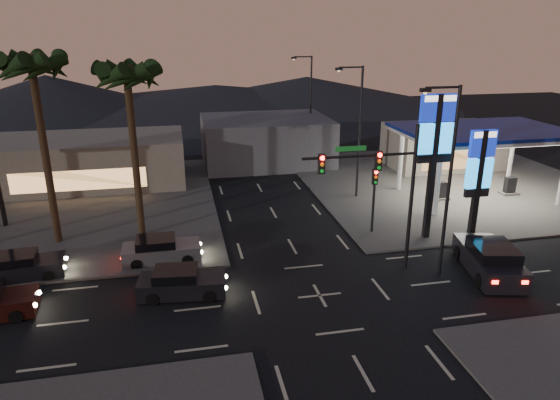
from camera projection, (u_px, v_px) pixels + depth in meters
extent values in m
plane|color=black|center=(320.00, 295.00, 24.74)|extent=(140.00, 140.00, 0.00)
cube|color=#47443F|center=(448.00, 182.00, 42.61)|extent=(24.00, 24.00, 0.12)
cube|color=#47443F|center=(48.00, 209.00, 36.43)|extent=(24.00, 24.00, 0.12)
cylinder|color=silver|center=(438.00, 182.00, 34.37)|extent=(0.36, 0.36, 5.00)
cylinder|color=silver|center=(401.00, 161.00, 39.92)|extent=(0.36, 0.36, 5.00)
cylinder|color=silver|center=(512.00, 155.00, 41.85)|extent=(0.36, 0.36, 5.00)
cube|color=silver|center=(483.00, 132.00, 37.23)|extent=(12.00, 8.00, 0.50)
cube|color=white|center=(482.00, 136.00, 37.32)|extent=(11.60, 7.60, 0.06)
cube|color=navy|center=(483.00, 130.00, 37.18)|extent=(12.20, 8.20, 0.25)
cube|color=black|center=(440.00, 191.00, 38.09)|extent=(0.80, 0.50, 1.40)
cube|color=black|center=(510.00, 186.00, 39.24)|extent=(0.80, 0.50, 1.40)
cube|color=#726B5B|center=(442.00, 146.00, 46.98)|extent=(10.00, 6.00, 4.00)
cube|color=black|center=(432.00, 170.00, 29.99)|extent=(0.35, 0.35, 9.00)
cube|color=#0D1E94|center=(439.00, 108.00, 28.78)|extent=(2.20, 0.30, 1.60)
cube|color=white|center=(440.00, 98.00, 28.60)|extent=(1.98, 0.32, 0.35)
cube|color=#1A97FD|center=(435.00, 138.00, 29.37)|extent=(2.20, 0.30, 1.80)
cube|color=black|center=(433.00, 158.00, 29.76)|extent=(2.09, 0.28, 0.50)
cube|color=black|center=(477.00, 188.00, 29.88)|extent=(0.35, 0.35, 7.00)
cube|color=#0D1E94|center=(483.00, 144.00, 29.00)|extent=(1.60, 0.30, 1.60)
cube|color=white|center=(484.00, 134.00, 28.82)|extent=(1.44, 0.32, 0.35)
cube|color=#1A97FD|center=(479.00, 173.00, 29.58)|extent=(1.60, 0.30, 1.80)
cube|color=black|center=(476.00, 192.00, 29.98)|extent=(1.52, 0.28, 0.50)
cylinder|color=black|center=(411.00, 199.00, 26.34)|extent=(0.20, 0.20, 8.00)
cylinder|color=black|center=(360.00, 156.00, 24.94)|extent=(6.00, 0.14, 0.14)
cube|color=#0C3F14|center=(351.00, 149.00, 24.72)|extent=(1.60, 0.05, 0.25)
cube|color=black|center=(378.00, 161.00, 25.23)|extent=(0.32, 0.25, 1.00)
sphere|color=#FF0C07|center=(380.00, 155.00, 24.99)|extent=(0.22, 0.22, 0.22)
sphere|color=orange|center=(380.00, 162.00, 25.10)|extent=(0.20, 0.20, 0.20)
sphere|color=#0CB226|center=(379.00, 168.00, 25.20)|extent=(0.20, 0.20, 0.20)
cube|color=black|center=(321.00, 164.00, 24.66)|extent=(0.32, 0.25, 1.00)
sphere|color=#FF0C07|center=(322.00, 158.00, 24.41)|extent=(0.22, 0.22, 0.22)
sphere|color=orange|center=(322.00, 165.00, 24.52)|extent=(0.20, 0.20, 0.20)
sphere|color=#0CB226|center=(322.00, 171.00, 24.62)|extent=(0.20, 0.20, 0.20)
cylinder|color=black|center=(373.00, 204.00, 31.62)|extent=(0.16, 0.16, 4.00)
cube|color=black|center=(375.00, 177.00, 31.03)|extent=(0.32, 0.25, 1.00)
sphere|color=#FF0C07|center=(376.00, 172.00, 30.78)|extent=(0.22, 0.22, 0.22)
sphere|color=orange|center=(376.00, 177.00, 30.89)|extent=(0.20, 0.20, 0.20)
sphere|color=#0CB226|center=(376.00, 182.00, 31.00)|extent=(0.20, 0.20, 0.20)
cylinder|color=black|center=(449.00, 185.00, 25.38)|extent=(0.18, 0.18, 10.00)
cylinder|color=black|center=(443.00, 87.00, 23.60)|extent=(1.80, 0.12, 0.12)
cube|color=black|center=(426.00, 90.00, 23.46)|extent=(0.50, 0.25, 0.18)
sphere|color=#FFCC8C|center=(425.00, 93.00, 23.50)|extent=(0.20, 0.20, 0.20)
cylinder|color=black|center=(359.00, 134.00, 37.40)|extent=(0.18, 0.18, 10.00)
cylinder|color=black|center=(351.00, 67.00, 35.63)|extent=(1.80, 0.12, 0.12)
cube|color=black|center=(339.00, 69.00, 35.49)|extent=(0.50, 0.25, 0.18)
sphere|color=#FFCC8C|center=(339.00, 71.00, 35.53)|extent=(0.20, 0.20, 0.20)
cylinder|color=black|center=(311.00, 107.00, 50.36)|extent=(0.18, 0.18, 10.00)
cylinder|color=black|center=(303.00, 57.00, 48.58)|extent=(1.80, 0.12, 0.12)
cube|color=black|center=(294.00, 58.00, 48.44)|extent=(0.50, 0.25, 0.18)
sphere|color=#FFCC8C|center=(294.00, 59.00, 48.48)|extent=(0.20, 0.20, 0.20)
cylinder|color=black|center=(135.00, 158.00, 30.12)|extent=(0.44, 0.44, 10.20)
sphere|color=black|center=(126.00, 72.00, 28.45)|extent=(0.90, 0.90, 0.90)
cone|color=black|center=(150.00, 77.00, 28.80)|extent=(0.90, 2.74, 1.91)
cone|color=black|center=(144.00, 75.00, 29.58)|extent=(2.57, 2.57, 1.91)
cone|color=black|center=(129.00, 75.00, 29.75)|extent=(2.74, 0.90, 1.91)
cone|color=black|center=(112.00, 76.00, 29.22)|extent=(2.57, 2.57, 1.91)
cone|color=black|center=(103.00, 77.00, 28.30)|extent=(0.90, 2.74, 1.91)
cone|color=black|center=(108.00, 79.00, 27.52)|extent=(2.57, 2.57, 1.91)
cone|color=black|center=(125.00, 79.00, 27.35)|extent=(2.74, 0.90, 1.91)
cone|color=black|center=(143.00, 78.00, 27.88)|extent=(2.57, 2.57, 1.91)
cylinder|color=black|center=(46.00, 158.00, 29.06)|extent=(0.44, 0.44, 10.80)
sphere|color=black|center=(31.00, 62.00, 27.29)|extent=(0.90, 0.90, 0.90)
cone|color=black|center=(57.00, 67.00, 27.64)|extent=(0.90, 2.74, 1.91)
cone|color=black|center=(53.00, 66.00, 28.42)|extent=(2.57, 2.57, 1.91)
cone|color=black|center=(37.00, 66.00, 28.59)|extent=(2.74, 0.90, 1.91)
cone|color=black|center=(18.00, 67.00, 28.06)|extent=(2.57, 2.57, 1.91)
cone|color=black|center=(6.00, 68.00, 27.14)|extent=(0.90, 2.74, 1.91)
cone|color=black|center=(8.00, 69.00, 26.36)|extent=(2.57, 2.57, 1.91)
cone|color=black|center=(25.00, 69.00, 26.19)|extent=(2.74, 0.90, 1.91)
cone|color=black|center=(45.00, 69.00, 26.72)|extent=(2.57, 2.57, 1.91)
cube|color=#726B5B|center=(86.00, 161.00, 41.73)|extent=(16.00, 8.00, 4.00)
cube|color=#4C4C51|center=(266.00, 141.00, 48.46)|extent=(12.00, 9.00, 4.40)
cone|color=black|center=(48.00, 96.00, 74.44)|extent=(40.00, 40.00, 6.00)
cone|color=black|center=(307.00, 92.00, 82.32)|extent=(50.00, 50.00, 5.00)
cone|color=black|center=(216.00, 98.00, 79.59)|extent=(60.00, 60.00, 4.00)
cube|color=black|center=(182.00, 285.00, 24.64)|extent=(4.41, 2.24, 0.87)
cube|color=black|center=(176.00, 275.00, 24.42)|extent=(2.29, 1.86, 0.63)
cylinder|color=black|center=(211.00, 280.00, 25.60)|extent=(0.64, 0.30, 0.62)
cylinder|color=black|center=(210.00, 296.00, 24.06)|extent=(0.64, 0.30, 0.62)
cylinder|color=black|center=(157.00, 282.00, 25.36)|extent=(0.64, 0.30, 0.62)
cylinder|color=black|center=(153.00, 299.00, 23.82)|extent=(0.64, 0.30, 0.62)
sphere|color=#FFF2BF|center=(226.00, 277.00, 25.35)|extent=(0.21, 0.21, 0.21)
sphere|color=#FFF2BF|center=(225.00, 288.00, 24.26)|extent=(0.21, 0.21, 0.21)
cube|color=#FF140A|center=(140.00, 279.00, 24.94)|extent=(0.10, 0.25, 0.13)
cube|color=#FF140A|center=(136.00, 290.00, 23.86)|extent=(0.10, 0.25, 0.13)
cylinder|color=black|center=(23.00, 298.00, 23.89)|extent=(0.64, 0.29, 0.62)
cylinder|color=black|center=(16.00, 316.00, 22.39)|extent=(0.64, 0.29, 0.62)
sphere|color=#FFF2BF|center=(39.00, 293.00, 23.79)|extent=(0.21, 0.21, 0.21)
sphere|color=#FFF2BF|center=(35.00, 305.00, 22.73)|extent=(0.21, 0.21, 0.21)
cube|color=slate|center=(162.00, 252.00, 28.24)|extent=(4.32, 1.83, 0.88)
cube|color=black|center=(156.00, 243.00, 27.99)|extent=(2.16, 1.67, 0.64)
cylinder|color=black|center=(186.00, 248.00, 29.35)|extent=(0.63, 0.24, 0.63)
cylinder|color=black|center=(187.00, 260.00, 27.81)|extent=(0.63, 0.24, 0.63)
cylinder|color=black|center=(138.00, 252.00, 28.81)|extent=(0.63, 0.24, 0.63)
cylinder|color=black|center=(137.00, 265.00, 27.27)|extent=(0.63, 0.24, 0.63)
sphere|color=#FFF2BF|center=(200.00, 244.00, 29.18)|extent=(0.22, 0.22, 0.22)
sphere|color=#FFF2BF|center=(201.00, 252.00, 28.10)|extent=(0.22, 0.22, 0.22)
cube|color=#FF140A|center=(123.00, 249.00, 28.31)|extent=(0.08, 0.25, 0.14)
cube|color=#FF140A|center=(121.00, 258.00, 27.22)|extent=(0.08, 0.25, 0.14)
cube|color=black|center=(22.00, 269.00, 26.29)|extent=(4.36, 2.18, 0.86)
cube|color=black|center=(15.00, 260.00, 26.03)|extent=(2.25, 1.82, 0.62)
cylinder|color=black|center=(52.00, 263.00, 27.48)|extent=(0.63, 0.29, 0.61)
cylinder|color=black|center=(49.00, 276.00, 26.02)|extent=(0.63, 0.29, 0.61)
sphere|color=#FFF2BF|center=(66.00, 258.00, 27.39)|extent=(0.21, 0.21, 0.21)
sphere|color=#FFF2BF|center=(64.00, 267.00, 26.35)|extent=(0.21, 0.21, 0.21)
cube|color=black|center=(489.00, 261.00, 26.85)|extent=(3.34, 5.68, 1.09)
cube|color=black|center=(493.00, 252.00, 26.27)|extent=(2.58, 3.04, 0.79)
cylinder|color=black|center=(459.00, 253.00, 28.56)|extent=(0.45, 0.82, 0.77)
cylinder|color=black|center=(495.00, 253.00, 28.53)|extent=(0.45, 0.82, 0.77)
cylinder|color=black|center=(480.00, 281.00, 25.36)|extent=(0.45, 0.82, 0.77)
cylinder|color=black|center=(521.00, 281.00, 25.33)|extent=(0.45, 0.82, 0.77)
cube|color=#FF140A|center=(495.00, 282.00, 24.29)|extent=(0.32, 0.16, 0.17)
cube|color=#FF140A|center=(525.00, 282.00, 24.27)|extent=(0.32, 0.16, 0.17)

